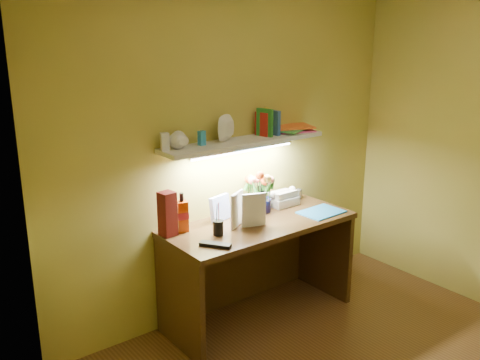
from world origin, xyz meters
The scene contains 13 objects.
desk centered at (0.00, 1.20, 0.38)m, with size 1.40×0.60×0.75m, color #3B2310.
flower_bouquet centered at (0.14, 1.38, 0.92)m, with size 0.21×0.21×0.34m, color #0B0A3B, non-canonical shape.
telephone centered at (0.38, 1.38, 0.82)m, with size 0.22×0.16×0.13m, color silver, non-canonical shape.
desk_clock centered at (0.58, 1.42, 0.79)m, with size 0.07×0.04×0.07m, color #AFAEB3.
whisky_bottle centered at (-0.53, 1.38, 0.89)m, with size 0.07×0.07×0.27m, color #A12F05, non-canonical shape.
whisky_box centered at (-0.64, 1.38, 0.90)m, with size 0.10×0.10×0.30m, color #59120F.
pen_cup centered at (-0.37, 1.18, 0.83)m, with size 0.07×0.07×0.17m, color black.
art_card centered at (-0.20, 1.40, 0.84)m, with size 0.18×0.04×0.18m, color white, non-canonical shape.
tv_remote centered at (-0.50, 1.03, 0.76)m, with size 0.06×0.20×0.02m, color black.
blue_folder centered at (0.49, 1.07, 0.75)m, with size 0.32×0.23×0.01m, color #2989C9.
desk_book_a centered at (-0.26, 1.18, 0.87)m, with size 0.18×0.02×0.25m, color white.
desk_book_b centered at (-0.17, 1.19, 0.87)m, with size 0.17×0.02×0.24m, color white.
wall_shelf centered at (0.02, 1.38, 1.33)m, with size 1.32×0.34×0.23m.
Camera 1 is at (-2.29, -1.54, 2.09)m, focal length 40.00 mm.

